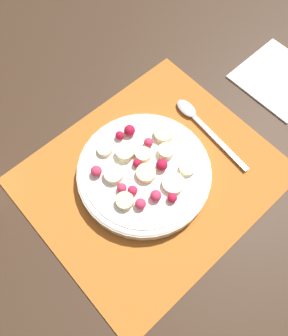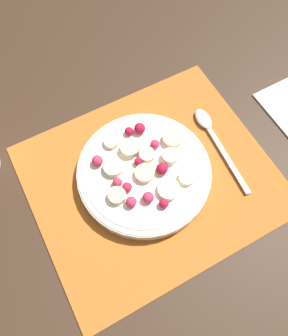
% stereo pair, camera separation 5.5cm
% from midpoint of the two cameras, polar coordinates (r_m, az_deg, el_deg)
% --- Properties ---
extents(ground_plane, '(3.00, 3.00, 0.00)m').
position_cam_midpoint_polar(ground_plane, '(0.59, 3.99, -2.09)').
color(ground_plane, '#382619').
extents(placemat, '(0.42, 0.36, 0.01)m').
position_cam_midpoint_polar(placemat, '(0.58, 4.01, -1.98)').
color(placemat, '#B26023').
rests_on(placemat, ground_plane).
extents(fruit_bowl, '(0.23, 0.23, 0.04)m').
position_cam_midpoint_polar(fruit_bowl, '(0.57, 2.76, -0.94)').
color(fruit_bowl, silver).
rests_on(fruit_bowl, placemat).
extents(spoon, '(0.03, 0.19, 0.01)m').
position_cam_midpoint_polar(spoon, '(0.64, 14.10, 5.86)').
color(spoon, '#B2B2B7').
rests_on(spoon, placemat).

